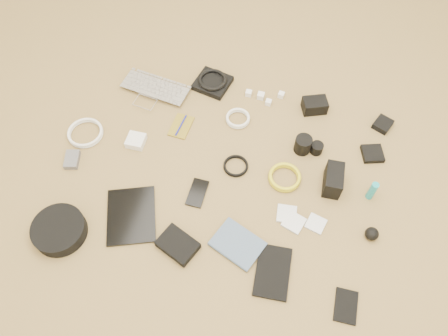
% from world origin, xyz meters
% --- Properties ---
extents(laptop, '(0.36, 0.27, 0.03)m').
position_xyz_m(laptop, '(-0.45, 0.32, 0.01)').
color(laptop, '#B8B7BC').
rests_on(laptop, ground).
extents(headphone_pouch, '(0.19, 0.18, 0.03)m').
position_xyz_m(headphone_pouch, '(-0.18, 0.47, 0.01)').
color(headphone_pouch, black).
rests_on(headphone_pouch, ground).
extents(headphones, '(0.18, 0.18, 0.02)m').
position_xyz_m(headphones, '(-0.18, 0.47, 0.04)').
color(headphones, black).
rests_on(headphones, headphone_pouch).
extents(charger_a, '(0.03, 0.03, 0.03)m').
position_xyz_m(charger_a, '(0.01, 0.46, 0.01)').
color(charger_a, white).
rests_on(charger_a, ground).
extents(charger_b, '(0.03, 0.03, 0.03)m').
position_xyz_m(charger_b, '(0.07, 0.45, 0.02)').
color(charger_b, white).
rests_on(charger_b, ground).
extents(charger_c, '(0.03, 0.03, 0.03)m').
position_xyz_m(charger_c, '(0.16, 0.49, 0.01)').
color(charger_c, white).
rests_on(charger_c, ground).
extents(charger_d, '(0.03, 0.03, 0.03)m').
position_xyz_m(charger_d, '(0.11, 0.42, 0.01)').
color(charger_d, white).
rests_on(charger_d, ground).
extents(dslr_camera, '(0.13, 0.11, 0.06)m').
position_xyz_m(dslr_camera, '(0.33, 0.45, 0.03)').
color(dslr_camera, black).
rests_on(dslr_camera, ground).
extents(lens_pouch, '(0.10, 0.10, 0.03)m').
position_xyz_m(lens_pouch, '(0.65, 0.43, 0.01)').
color(lens_pouch, black).
rests_on(lens_pouch, ground).
extents(notebook_olive, '(0.09, 0.14, 0.01)m').
position_xyz_m(notebook_olive, '(-0.25, 0.18, 0.00)').
color(notebook_olive, olive).
rests_on(notebook_olive, ground).
extents(pen_blue, '(0.02, 0.12, 0.01)m').
position_xyz_m(pen_blue, '(-0.25, 0.18, 0.01)').
color(pen_blue, '#121696').
rests_on(pen_blue, notebook_olive).
extents(cable_white_a, '(0.15, 0.15, 0.01)m').
position_xyz_m(cable_white_a, '(-0.01, 0.29, 0.01)').
color(cable_white_a, white).
rests_on(cable_white_a, ground).
extents(lens_a, '(0.10, 0.10, 0.08)m').
position_xyz_m(lens_a, '(0.31, 0.20, 0.04)').
color(lens_a, black).
rests_on(lens_a, ground).
extents(lens_b, '(0.07, 0.07, 0.05)m').
position_xyz_m(lens_b, '(0.38, 0.21, 0.03)').
color(lens_b, black).
rests_on(lens_b, ground).
extents(card_reader, '(0.11, 0.11, 0.02)m').
position_xyz_m(card_reader, '(0.62, 0.26, 0.01)').
color(card_reader, black).
rests_on(card_reader, ground).
extents(power_brick, '(0.08, 0.08, 0.03)m').
position_xyz_m(power_brick, '(-0.42, 0.04, 0.02)').
color(power_brick, white).
rests_on(power_brick, ground).
extents(cable_white_b, '(0.21, 0.21, 0.01)m').
position_xyz_m(cable_white_b, '(-0.66, 0.03, 0.01)').
color(cable_white_b, white).
rests_on(cable_white_b, ground).
extents(cable_black, '(0.12, 0.12, 0.01)m').
position_xyz_m(cable_black, '(0.05, 0.04, 0.00)').
color(cable_black, black).
rests_on(cable_black, ground).
extents(cable_yellow, '(0.17, 0.17, 0.02)m').
position_xyz_m(cable_yellow, '(0.27, 0.03, 0.01)').
color(cable_yellow, gold).
rests_on(cable_yellow, ground).
extents(flash, '(0.08, 0.14, 0.10)m').
position_xyz_m(flash, '(0.47, 0.05, 0.05)').
color(flash, black).
rests_on(flash, ground).
extents(lens_cleaner, '(0.04, 0.04, 0.10)m').
position_xyz_m(lens_cleaner, '(0.63, 0.04, 0.05)').
color(lens_cleaner, teal).
rests_on(lens_cleaner, ground).
extents(battery_charger, '(0.08, 0.10, 0.03)m').
position_xyz_m(battery_charger, '(-0.66, -0.12, 0.01)').
color(battery_charger, '#56555A').
rests_on(battery_charger, ground).
extents(tablet, '(0.27, 0.31, 0.01)m').
position_xyz_m(tablet, '(-0.31, -0.31, 0.01)').
color(tablet, black).
rests_on(tablet, ground).
extents(phone, '(0.07, 0.13, 0.01)m').
position_xyz_m(phone, '(-0.07, -0.13, 0.01)').
color(phone, black).
rests_on(phone, ground).
extents(filter_case_left, '(0.09, 0.09, 0.01)m').
position_xyz_m(filter_case_left, '(0.31, -0.13, 0.01)').
color(filter_case_left, silver).
rests_on(filter_case_left, ground).
extents(filter_case_mid, '(0.10, 0.10, 0.01)m').
position_xyz_m(filter_case_mid, '(0.34, -0.16, 0.01)').
color(filter_case_mid, silver).
rests_on(filter_case_mid, ground).
extents(filter_case_right, '(0.09, 0.09, 0.01)m').
position_xyz_m(filter_case_right, '(0.43, -0.14, 0.01)').
color(filter_case_right, silver).
rests_on(filter_case_right, ground).
extents(air_blower, '(0.07, 0.07, 0.05)m').
position_xyz_m(air_blower, '(0.65, -0.14, 0.03)').
color(air_blower, black).
rests_on(air_blower, ground).
extents(headphone_case, '(0.26, 0.26, 0.06)m').
position_xyz_m(headphone_case, '(-0.55, -0.45, 0.03)').
color(headphone_case, black).
rests_on(headphone_case, ground).
extents(drive_case, '(0.18, 0.16, 0.04)m').
position_xyz_m(drive_case, '(-0.08, -0.38, 0.02)').
color(drive_case, black).
rests_on(drive_case, ground).
extents(paperback, '(0.23, 0.20, 0.02)m').
position_xyz_m(paperback, '(0.12, -0.38, 0.01)').
color(paperback, '#475C79').
rests_on(paperback, ground).
extents(notebook_black_a, '(0.14, 0.22, 0.01)m').
position_xyz_m(notebook_black_a, '(0.30, -0.39, 0.01)').
color(notebook_black_a, black).
rests_on(notebook_black_a, ground).
extents(notebook_black_b, '(0.08, 0.13, 0.01)m').
position_xyz_m(notebook_black_b, '(0.59, -0.44, 0.01)').
color(notebook_black_b, black).
rests_on(notebook_black_b, ground).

